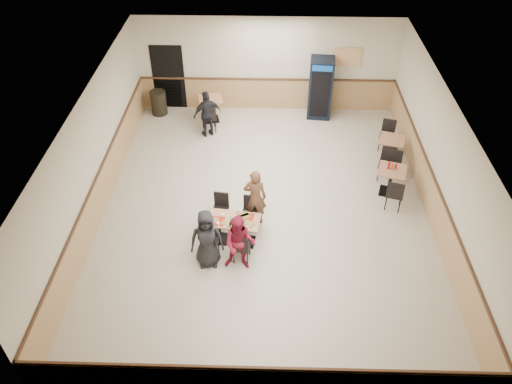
{
  "coord_description": "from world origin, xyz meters",
  "views": [
    {
      "loc": [
        0.03,
        -9.28,
        8.23
      ],
      "look_at": [
        -0.21,
        -0.5,
        0.97
      ],
      "focal_mm": 35.0,
      "sensor_mm": 36.0,
      "label": 1
    }
  ],
  "objects_px": {
    "pepsi_cooler": "(320,88)",
    "side_table_far": "(391,146)",
    "main_table": "(232,227)",
    "lone_diner": "(207,114)",
    "side_table_near": "(391,177)",
    "diner_woman_left": "(207,239)",
    "back_table": "(211,106)",
    "diner_woman_right": "(240,243)",
    "trash_bin": "(159,103)",
    "diner_man_opposite": "(255,197)"
  },
  "relations": [
    {
      "from": "pepsi_cooler",
      "to": "trash_bin",
      "type": "bearing_deg",
      "value": -174.0
    },
    {
      "from": "main_table",
      "to": "diner_man_opposite",
      "type": "distance_m",
      "value": 0.9
    },
    {
      "from": "diner_woman_right",
      "to": "side_table_near",
      "type": "distance_m",
      "value": 4.55
    },
    {
      "from": "diner_man_opposite",
      "to": "side_table_near",
      "type": "height_order",
      "value": "diner_man_opposite"
    },
    {
      "from": "diner_woman_right",
      "to": "trash_bin",
      "type": "height_order",
      "value": "diner_woman_right"
    },
    {
      "from": "diner_woman_left",
      "to": "lone_diner",
      "type": "distance_m",
      "value": 5.17
    },
    {
      "from": "trash_bin",
      "to": "side_table_far",
      "type": "bearing_deg",
      "value": -19.16
    },
    {
      "from": "diner_woman_right",
      "to": "back_table",
      "type": "bearing_deg",
      "value": 106.05
    },
    {
      "from": "main_table",
      "to": "pepsi_cooler",
      "type": "height_order",
      "value": "pepsi_cooler"
    },
    {
      "from": "side_table_far",
      "to": "back_table",
      "type": "xyz_separation_m",
      "value": [
        -5.16,
        2.03,
        0.03
      ]
    },
    {
      "from": "lone_diner",
      "to": "side_table_near",
      "type": "bearing_deg",
      "value": 125.51
    },
    {
      "from": "diner_woman_left",
      "to": "back_table",
      "type": "relative_size",
      "value": 1.74
    },
    {
      "from": "diner_woman_right",
      "to": "lone_diner",
      "type": "bearing_deg",
      "value": 107.84
    },
    {
      "from": "side_table_near",
      "to": "side_table_far",
      "type": "relative_size",
      "value": 1.01
    },
    {
      "from": "back_table",
      "to": "trash_bin",
      "type": "relative_size",
      "value": 1.09
    },
    {
      "from": "diner_man_opposite",
      "to": "trash_bin",
      "type": "bearing_deg",
      "value": -54.33
    },
    {
      "from": "pepsi_cooler",
      "to": "diner_man_opposite",
      "type": "bearing_deg",
      "value": -104.98
    },
    {
      "from": "diner_woman_right",
      "to": "lone_diner",
      "type": "relative_size",
      "value": 0.98
    },
    {
      "from": "side_table_near",
      "to": "trash_bin",
      "type": "distance_m",
      "value": 7.61
    },
    {
      "from": "diner_woman_right",
      "to": "trash_bin",
      "type": "bearing_deg",
      "value": 119.03
    },
    {
      "from": "diner_woman_right",
      "to": "main_table",
      "type": "bearing_deg",
      "value": 109.67
    },
    {
      "from": "diner_woman_left",
      "to": "pepsi_cooler",
      "type": "distance_m",
      "value": 7.01
    },
    {
      "from": "trash_bin",
      "to": "diner_woman_right",
      "type": "bearing_deg",
      "value": -65.77
    },
    {
      "from": "trash_bin",
      "to": "side_table_near",
      "type": "bearing_deg",
      "value": -29.92
    },
    {
      "from": "lone_diner",
      "to": "side_table_far",
      "type": "relative_size",
      "value": 1.73
    },
    {
      "from": "diner_woman_right",
      "to": "diner_woman_left",
      "type": "bearing_deg",
      "value": 177.29
    },
    {
      "from": "diner_woman_left",
      "to": "pepsi_cooler",
      "type": "xyz_separation_m",
      "value": [
        2.86,
        6.39,
        0.21
      ]
    },
    {
      "from": "main_table",
      "to": "diner_woman_right",
      "type": "distance_m",
      "value": 0.86
    },
    {
      "from": "trash_bin",
      "to": "diner_woman_left",
      "type": "bearing_deg",
      "value": -70.9
    },
    {
      "from": "diner_woman_right",
      "to": "side_table_near",
      "type": "relative_size",
      "value": 1.67
    },
    {
      "from": "diner_man_opposite",
      "to": "trash_bin",
      "type": "distance_m",
      "value": 5.91
    },
    {
      "from": "back_table",
      "to": "lone_diner",
      "type": "bearing_deg",
      "value": -90.0
    },
    {
      "from": "pepsi_cooler",
      "to": "side_table_far",
      "type": "bearing_deg",
      "value": -47.99
    },
    {
      "from": "back_table",
      "to": "diner_woman_left",
      "type": "bearing_deg",
      "value": -85.13
    },
    {
      "from": "diner_man_opposite",
      "to": "pepsi_cooler",
      "type": "bearing_deg",
      "value": -107.51
    },
    {
      "from": "main_table",
      "to": "side_table_near",
      "type": "height_order",
      "value": "side_table_near"
    },
    {
      "from": "diner_woman_right",
      "to": "side_table_near",
      "type": "xyz_separation_m",
      "value": [
        3.69,
        2.65,
        -0.22
      ]
    },
    {
      "from": "main_table",
      "to": "pepsi_cooler",
      "type": "relative_size",
      "value": 0.69
    },
    {
      "from": "main_table",
      "to": "side_table_near",
      "type": "relative_size",
      "value": 1.55
    },
    {
      "from": "diner_woman_right",
      "to": "pepsi_cooler",
      "type": "xyz_separation_m",
      "value": [
        2.16,
        6.49,
        0.24
      ]
    },
    {
      "from": "side_table_far",
      "to": "pepsi_cooler",
      "type": "xyz_separation_m",
      "value": [
        -1.79,
        2.42,
        0.47
      ]
    },
    {
      "from": "diner_woman_left",
      "to": "pepsi_cooler",
      "type": "height_order",
      "value": "pepsi_cooler"
    },
    {
      "from": "main_table",
      "to": "side_table_far",
      "type": "relative_size",
      "value": 1.57
    },
    {
      "from": "side_table_near",
      "to": "trash_bin",
      "type": "xyz_separation_m",
      "value": [
        -6.59,
        3.79,
        -0.1
      ]
    },
    {
      "from": "lone_diner",
      "to": "trash_bin",
      "type": "distance_m",
      "value": 2.1
    },
    {
      "from": "diner_woman_left",
      "to": "pepsi_cooler",
      "type": "relative_size",
      "value": 0.77
    },
    {
      "from": "side_table_far",
      "to": "pepsi_cooler",
      "type": "bearing_deg",
      "value": 126.49
    },
    {
      "from": "diner_woman_right",
      "to": "diner_man_opposite",
      "type": "height_order",
      "value": "diner_man_opposite"
    },
    {
      "from": "side_table_near",
      "to": "main_table",
      "type": "bearing_deg",
      "value": -154.48
    },
    {
      "from": "diner_woman_right",
      "to": "diner_man_opposite",
      "type": "distance_m",
      "value": 1.51
    }
  ]
}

